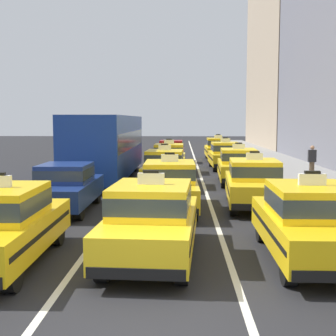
# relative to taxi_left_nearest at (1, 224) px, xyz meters

# --- Properties ---
(ground_plane) EXTENTS (160.00, 160.00, 0.00)m
(ground_plane) POSITION_rel_taxi_left_nearest_xyz_m (3.15, -2.94, -0.88)
(ground_plane) COLOR #232326
(lane_stripe_left_center) EXTENTS (0.14, 80.00, 0.01)m
(lane_stripe_left_center) POSITION_rel_taxi_left_nearest_xyz_m (1.55, 17.06, -0.87)
(lane_stripe_left_center) COLOR silver
(lane_stripe_left_center) RESTS_ON ground
(lane_stripe_center_right) EXTENTS (0.14, 80.00, 0.01)m
(lane_stripe_center_right) POSITION_rel_taxi_left_nearest_xyz_m (4.75, 17.06, -0.87)
(lane_stripe_center_right) COLOR silver
(lane_stripe_center_right) RESTS_ON ground
(sidewalk_curb) EXTENTS (4.00, 90.00, 0.15)m
(sidewalk_curb) POSITION_rel_taxi_left_nearest_xyz_m (10.35, 12.06, -0.80)
(sidewalk_curb) COLOR gray
(sidewalk_curb) RESTS_ON ground
(taxi_left_nearest) EXTENTS (1.86, 4.58, 1.96)m
(taxi_left_nearest) POSITION_rel_taxi_left_nearest_xyz_m (0.00, 0.00, 0.00)
(taxi_left_nearest) COLOR black
(taxi_left_nearest) RESTS_ON ground
(sedan_left_second) EXTENTS (1.77, 4.30, 1.58)m
(sedan_left_second) POSITION_rel_taxi_left_nearest_xyz_m (-0.10, 5.76, -0.03)
(sedan_left_second) COLOR black
(sedan_left_second) RESTS_ON ground
(bus_left_third) EXTENTS (2.56, 11.21, 3.22)m
(bus_left_third) POSITION_rel_taxi_left_nearest_xyz_m (-0.05, 14.28, 0.94)
(bus_left_third) COLOR black
(bus_left_third) RESTS_ON ground
(taxi_center_nearest) EXTENTS (2.07, 4.66, 1.96)m
(taxi_center_nearest) POSITION_rel_taxi_left_nearest_xyz_m (3.08, 0.52, 0.00)
(taxi_center_nearest) COLOR black
(taxi_center_nearest) RESTS_ON ground
(taxi_center_second) EXTENTS (1.87, 4.58, 1.96)m
(taxi_center_second) POSITION_rel_taxi_left_nearest_xyz_m (3.33, 5.81, 0.00)
(taxi_center_second) COLOR black
(taxi_center_second) RESTS_ON ground
(taxi_center_third) EXTENTS (1.98, 4.62, 1.96)m
(taxi_center_third) POSITION_rel_taxi_left_nearest_xyz_m (2.96, 11.51, 0.00)
(taxi_center_third) COLOR black
(taxi_center_third) RESTS_ON ground
(taxi_center_fourth) EXTENTS (1.88, 4.58, 1.96)m
(taxi_center_fourth) POSITION_rel_taxi_left_nearest_xyz_m (3.01, 16.92, 0.00)
(taxi_center_fourth) COLOR black
(taxi_center_fourth) RESTS_ON ground
(sedan_center_fifth) EXTENTS (1.83, 4.33, 1.58)m
(sedan_center_fifth) POSITION_rel_taxi_left_nearest_xyz_m (3.00, 23.21, -0.03)
(sedan_center_fifth) COLOR black
(sedan_center_fifth) RESTS_ON ground
(taxi_right_nearest) EXTENTS (1.88, 4.58, 1.96)m
(taxi_right_nearest) POSITION_rel_taxi_left_nearest_xyz_m (6.44, 0.49, 0.00)
(taxi_right_nearest) COLOR black
(taxi_right_nearest) RESTS_ON ground
(taxi_right_second) EXTENTS (2.09, 4.66, 1.96)m
(taxi_right_second) POSITION_rel_taxi_left_nearest_xyz_m (6.21, 6.58, 0.00)
(taxi_right_second) COLOR black
(taxi_right_second) RESTS_ON ground
(taxi_right_third) EXTENTS (2.01, 4.63, 1.96)m
(taxi_right_third) POSITION_rel_taxi_left_nearest_xyz_m (6.40, 12.56, 0.00)
(taxi_right_third) COLOR black
(taxi_right_third) RESTS_ON ground
(taxi_right_fourth) EXTENTS (1.87, 4.58, 1.96)m
(taxi_right_fourth) POSITION_rel_taxi_left_nearest_xyz_m (6.39, 19.03, 0.00)
(taxi_right_fourth) COLOR black
(taxi_right_fourth) RESTS_ON ground
(taxi_right_fifth) EXTENTS (1.84, 4.57, 1.96)m
(taxi_right_fifth) POSITION_rel_taxi_left_nearest_xyz_m (6.46, 25.52, 0.00)
(taxi_right_fifth) COLOR black
(taxi_right_fifth) RESTS_ON ground
(pedestrian_mid_block) EXTENTS (0.36, 0.24, 1.66)m
(pedestrian_mid_block) POSITION_rel_taxi_left_nearest_xyz_m (9.95, 12.88, 0.11)
(pedestrian_mid_block) COLOR #473828
(pedestrian_mid_block) RESTS_ON sidewalk_curb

